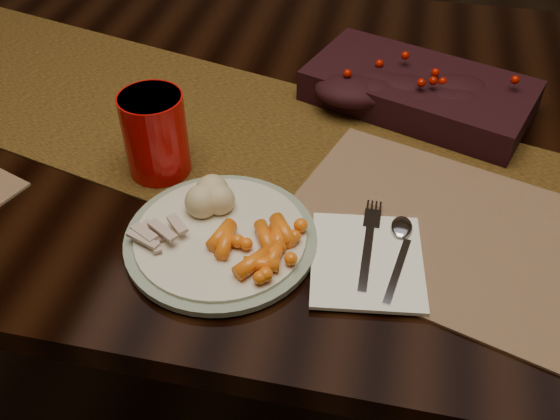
% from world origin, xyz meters
% --- Properties ---
extents(floor, '(5.00, 5.00, 0.00)m').
position_xyz_m(floor, '(0.00, 0.00, 0.00)').
color(floor, black).
rests_on(floor, ground).
extents(dining_table, '(1.80, 1.00, 0.75)m').
position_xyz_m(dining_table, '(0.00, 0.00, 0.38)').
color(dining_table, black).
rests_on(dining_table, floor).
extents(table_runner, '(1.85, 0.82, 0.00)m').
position_xyz_m(table_runner, '(0.05, -0.12, 0.75)').
color(table_runner, '#311D05').
rests_on(table_runner, dining_table).
extents(centerpiece, '(0.40, 0.29, 0.07)m').
position_xyz_m(centerpiece, '(0.20, 0.07, 0.79)').
color(centerpiece, black).
rests_on(centerpiece, table_runner).
extents(placemat_main, '(0.49, 0.41, 0.00)m').
position_xyz_m(placemat_main, '(0.25, -0.23, 0.75)').
color(placemat_main, '#976A55').
rests_on(placemat_main, dining_table).
extents(dinner_plate, '(0.27, 0.27, 0.01)m').
position_xyz_m(dinner_plate, '(-0.04, -0.31, 0.76)').
color(dinner_plate, beige).
rests_on(dinner_plate, placemat_main).
extents(baby_carrots, '(0.13, 0.11, 0.02)m').
position_xyz_m(baby_carrots, '(0.01, -0.33, 0.78)').
color(baby_carrots, orange).
rests_on(baby_carrots, dinner_plate).
extents(mashed_potatoes, '(0.10, 0.09, 0.05)m').
position_xyz_m(mashed_potatoes, '(-0.05, -0.26, 0.79)').
color(mashed_potatoes, beige).
rests_on(mashed_potatoes, dinner_plate).
extents(turkey_shreds, '(0.09, 0.08, 0.02)m').
position_xyz_m(turkey_shreds, '(-0.11, -0.33, 0.78)').
color(turkey_shreds, '#9F928B').
rests_on(turkey_shreds, dinner_plate).
extents(napkin, '(0.16, 0.18, 0.01)m').
position_xyz_m(napkin, '(0.15, -0.31, 0.76)').
color(napkin, white).
rests_on(napkin, placemat_main).
extents(fork, '(0.02, 0.15, 0.00)m').
position_xyz_m(fork, '(0.15, -0.29, 0.76)').
color(fork, silver).
rests_on(fork, napkin).
extents(spoon, '(0.05, 0.15, 0.00)m').
position_xyz_m(spoon, '(0.19, -0.30, 0.76)').
color(spoon, silver).
rests_on(spoon, napkin).
extents(red_cup, '(0.09, 0.09, 0.12)m').
position_xyz_m(red_cup, '(-0.16, -0.18, 0.82)').
color(red_cup, '#B10907').
rests_on(red_cup, placemat_main).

